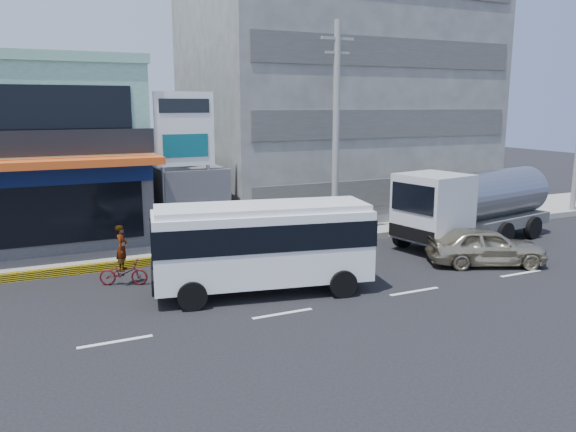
{
  "coord_description": "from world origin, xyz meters",
  "views": [
    {
      "loc": [
        -6.74,
        -14.96,
        6.33
      ],
      "look_at": [
        2.01,
        3.96,
        2.2
      ],
      "focal_mm": 35.0,
      "sensor_mm": 36.0,
      "label": 1
    }
  ],
  "objects_px": {
    "minibus": "(263,241)",
    "sedan": "(486,246)",
    "billboard": "(185,138)",
    "motorcycle_rider": "(123,265)",
    "concrete_building": "(332,94)",
    "satellite_dish": "(187,165)",
    "tanker_truck": "(471,204)",
    "utility_pole_near": "(336,132)"
  },
  "relations": [
    {
      "from": "concrete_building",
      "to": "utility_pole_near",
      "type": "bearing_deg",
      "value": -117.76
    },
    {
      "from": "billboard",
      "to": "tanker_truck",
      "type": "distance_m",
      "value": 13.33
    },
    {
      "from": "billboard",
      "to": "concrete_building",
      "type": "bearing_deg",
      "value": 28.92
    },
    {
      "from": "motorcycle_rider",
      "to": "concrete_building",
      "type": "bearing_deg",
      "value": 35.62
    },
    {
      "from": "utility_pole_near",
      "to": "sedan",
      "type": "xyz_separation_m",
      "value": [
        3.64,
        -5.9,
        -4.37
      ]
    },
    {
      "from": "billboard",
      "to": "sedan",
      "type": "height_order",
      "value": "billboard"
    },
    {
      "from": "concrete_building",
      "to": "utility_pole_near",
      "type": "relative_size",
      "value": 1.6
    },
    {
      "from": "billboard",
      "to": "motorcycle_rider",
      "type": "xyz_separation_m",
      "value": [
        -3.5,
        -4.23,
        -4.2
      ]
    },
    {
      "from": "satellite_dish",
      "to": "motorcycle_rider",
      "type": "height_order",
      "value": "satellite_dish"
    },
    {
      "from": "sedan",
      "to": "tanker_truck",
      "type": "bearing_deg",
      "value": -9.0
    },
    {
      "from": "utility_pole_near",
      "to": "sedan",
      "type": "relative_size",
      "value": 2.17
    },
    {
      "from": "satellite_dish",
      "to": "minibus",
      "type": "relative_size",
      "value": 0.2
    },
    {
      "from": "billboard",
      "to": "utility_pole_near",
      "type": "relative_size",
      "value": 0.69
    },
    {
      "from": "satellite_dish",
      "to": "utility_pole_near",
      "type": "height_order",
      "value": "utility_pole_near"
    },
    {
      "from": "billboard",
      "to": "utility_pole_near",
      "type": "distance_m",
      "value": 6.75
    },
    {
      "from": "concrete_building",
      "to": "utility_pole_near",
      "type": "xyz_separation_m",
      "value": [
        -4.0,
        -7.6,
        -1.85
      ]
    },
    {
      "from": "sedan",
      "to": "tanker_truck",
      "type": "relative_size",
      "value": 0.51
    },
    {
      "from": "billboard",
      "to": "motorcycle_rider",
      "type": "relative_size",
      "value": 3.15
    },
    {
      "from": "satellite_dish",
      "to": "motorcycle_rider",
      "type": "distance_m",
      "value": 7.78
    },
    {
      "from": "concrete_building",
      "to": "satellite_dish",
      "type": "distance_m",
      "value": 11.3
    },
    {
      "from": "concrete_building",
      "to": "tanker_truck",
      "type": "height_order",
      "value": "concrete_building"
    },
    {
      "from": "concrete_building",
      "to": "minibus",
      "type": "distance_m",
      "value": 16.97
    },
    {
      "from": "minibus",
      "to": "sedan",
      "type": "distance_m",
      "value": 9.5
    },
    {
      "from": "sedan",
      "to": "utility_pole_near",
      "type": "bearing_deg",
      "value": 55.28
    },
    {
      "from": "sedan",
      "to": "motorcycle_rider",
      "type": "xyz_separation_m",
      "value": [
        -13.64,
        3.47,
        -0.06
      ]
    },
    {
      "from": "utility_pole_near",
      "to": "motorcycle_rider",
      "type": "distance_m",
      "value": 11.2
    },
    {
      "from": "utility_pole_near",
      "to": "minibus",
      "type": "xyz_separation_m",
      "value": [
        -5.78,
        -5.27,
        -3.32
      ]
    },
    {
      "from": "minibus",
      "to": "motorcycle_rider",
      "type": "distance_m",
      "value": 5.21
    },
    {
      "from": "concrete_building",
      "to": "satellite_dish",
      "type": "xyz_separation_m",
      "value": [
        -10.0,
        -4.0,
        -3.42
      ]
    },
    {
      "from": "concrete_building",
      "to": "motorcycle_rider",
      "type": "distance_m",
      "value": 18.33
    },
    {
      "from": "satellite_dish",
      "to": "minibus",
      "type": "height_order",
      "value": "satellite_dish"
    },
    {
      "from": "minibus",
      "to": "tanker_truck",
      "type": "bearing_deg",
      "value": 12.28
    },
    {
      "from": "utility_pole_near",
      "to": "tanker_truck",
      "type": "height_order",
      "value": "utility_pole_near"
    },
    {
      "from": "concrete_building",
      "to": "tanker_truck",
      "type": "xyz_separation_m",
      "value": [
        1.63,
        -10.38,
        -5.16
      ]
    },
    {
      "from": "concrete_building",
      "to": "motorcycle_rider",
      "type": "xyz_separation_m",
      "value": [
        -14.0,
        -10.03,
        -6.28
      ]
    },
    {
      "from": "concrete_building",
      "to": "tanker_truck",
      "type": "bearing_deg",
      "value": -81.06
    },
    {
      "from": "minibus",
      "to": "concrete_building",
      "type": "bearing_deg",
      "value": 52.76
    },
    {
      "from": "minibus",
      "to": "sedan",
      "type": "bearing_deg",
      "value": -3.84
    },
    {
      "from": "billboard",
      "to": "minibus",
      "type": "relative_size",
      "value": 0.9
    },
    {
      "from": "concrete_building",
      "to": "minibus",
      "type": "height_order",
      "value": "concrete_building"
    },
    {
      "from": "tanker_truck",
      "to": "utility_pole_near",
      "type": "bearing_deg",
      "value": 153.7
    },
    {
      "from": "sedan",
      "to": "motorcycle_rider",
      "type": "height_order",
      "value": "motorcycle_rider"
    }
  ]
}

